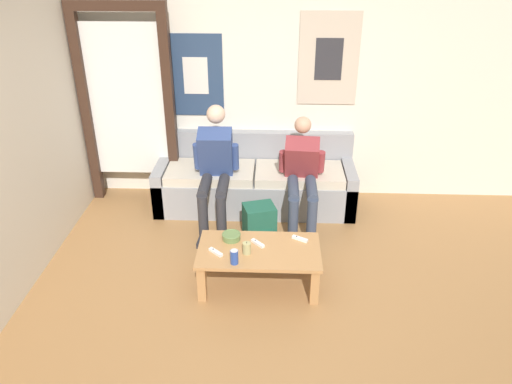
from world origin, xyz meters
TOP-DOWN VIEW (x-y plane):
  - ground_plane at (0.00, 0.00)m, footprint 18.00×18.00m
  - wall_back at (-0.00, 2.40)m, footprint 10.00×0.07m
  - door_frame at (-1.50, 2.18)m, footprint 1.00×0.10m
  - couch at (-0.14, 2.04)m, footprint 2.15×0.71m
  - coffee_table at (-0.05, 0.62)m, footprint 1.04×0.57m
  - person_seated_adult at (-0.53, 1.69)m, footprint 0.47×0.89m
  - person_seated_teen at (0.35, 1.66)m, footprint 0.47×0.93m
  - backpack at (-0.06, 1.27)m, footprint 0.35×0.33m
  - ceramic_bowl at (-0.29, 0.76)m, footprint 0.16×0.16m
  - pillar_candle at (-0.15, 0.56)m, footprint 0.07×0.07m
  - drink_can_blue at (-0.24, 0.41)m, footprint 0.07×0.07m
  - game_controller_near_left at (-0.41, 0.55)m, footprint 0.13×0.12m
  - game_controller_near_right at (-0.06, 0.69)m, footprint 0.12×0.13m
  - game_controller_far_center at (0.30, 0.78)m, footprint 0.14×0.10m

SIDE VIEW (x-z plane):
  - ground_plane at x=0.00m, z-range 0.00..0.00m
  - backpack at x=-0.06m, z-range -0.01..0.39m
  - couch at x=-0.14m, z-range -0.11..0.66m
  - coffee_table at x=-0.05m, z-range 0.12..0.48m
  - game_controller_near_left at x=-0.41m, z-range 0.36..0.39m
  - game_controller_near_right at x=-0.06m, z-range 0.36..0.39m
  - game_controller_far_center at x=0.30m, z-range 0.36..0.39m
  - ceramic_bowl at x=-0.29m, z-range 0.36..0.42m
  - pillar_candle at x=-0.15m, z-range 0.35..0.47m
  - drink_can_blue at x=-0.24m, z-range 0.36..0.48m
  - person_seated_teen at x=0.35m, z-range 0.04..1.12m
  - person_seated_adult at x=-0.53m, z-range 0.05..1.24m
  - door_frame at x=-1.50m, z-range 0.12..2.27m
  - wall_back at x=0.00m, z-range 0.00..2.55m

